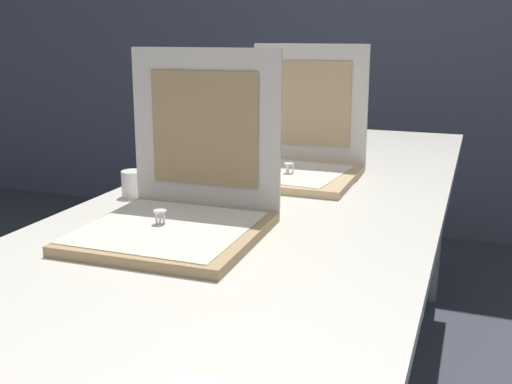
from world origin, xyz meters
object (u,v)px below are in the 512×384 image
pizza_box_front (180,207)px  cup_white_near_center (133,184)px  pizza_box_middle (296,158)px  cup_white_mid (178,172)px  table (273,213)px

pizza_box_front → cup_white_near_center: bearing=137.6°
pizza_box_middle → cup_white_mid: 0.36m
pizza_box_middle → cup_white_near_center: pizza_box_middle is taller
pizza_box_middle → cup_white_near_center: 0.50m
pizza_box_middle → cup_white_mid: bearing=-144.5°
pizza_box_middle → table: bearing=-87.6°
table → cup_white_mid: 0.31m
table → pizza_box_front: size_ratio=6.32×
pizza_box_front → cup_white_near_center: (-0.25, 0.22, -0.02)m
table → pizza_box_middle: bearing=92.5°
cup_white_mid → cup_white_near_center: bearing=-106.0°
cup_white_mid → pizza_box_front: bearing=-61.7°
cup_white_near_center → cup_white_mid: bearing=74.0°
cup_white_mid → pizza_box_middle: bearing=35.6°
pizza_box_front → cup_white_mid: pizza_box_front is taller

